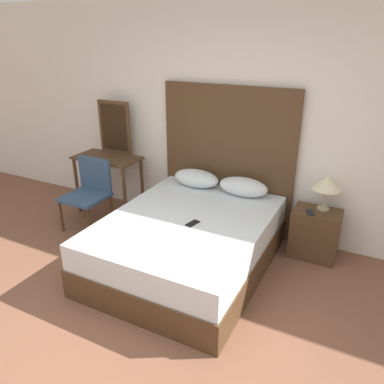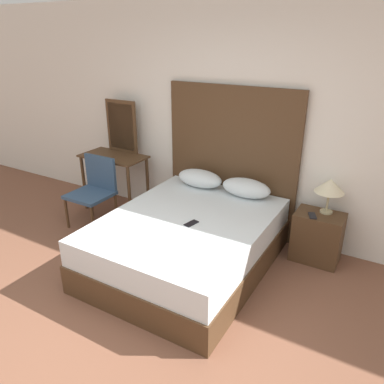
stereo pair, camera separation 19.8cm
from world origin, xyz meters
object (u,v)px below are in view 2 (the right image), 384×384
object	(u,v)px
bed	(187,242)
phone_on_nightstand	(312,216)
phone_on_bed	(191,223)
table_lamp	(330,186)
vanity_desk	(114,167)
nightstand	(317,237)
chair	(95,187)

from	to	relation	value
bed	phone_on_nightstand	size ratio (longest dim) A/B	12.14
phone_on_bed	phone_on_nightstand	xyz separation A→B (m)	(0.98, 0.81, -0.02)
phone_on_bed	table_lamp	bearing A→B (deg)	41.85
vanity_desk	table_lamp	bearing A→B (deg)	3.91
phone_on_bed	nightstand	world-z (taller)	phone_on_bed
table_lamp	phone_on_nightstand	distance (m)	0.35
vanity_desk	chair	xyz separation A→B (m)	(0.04, -0.43, -0.14)
nightstand	chair	distance (m)	2.74
table_lamp	chair	world-z (taller)	table_lamp
nightstand	table_lamp	distance (m)	0.58
vanity_desk	chair	size ratio (longest dim) A/B	1.01
bed	nightstand	xyz separation A→B (m)	(1.15, 0.81, -0.01)
phone_on_bed	phone_on_nightstand	world-z (taller)	phone_on_bed
nightstand	table_lamp	size ratio (longest dim) A/B	1.44
phone_on_nightstand	vanity_desk	distance (m)	2.65
table_lamp	vanity_desk	size ratio (longest dim) A/B	0.43
phone_on_nightstand	chair	bearing A→B (deg)	-169.94
table_lamp	chair	bearing A→B (deg)	-167.11
phone_on_bed	table_lamp	distance (m)	1.48
bed	vanity_desk	size ratio (longest dim) A/B	2.28
table_lamp	phone_on_nightstand	xyz separation A→B (m)	(-0.10, -0.16, -0.29)
bed	phone_on_nightstand	bearing A→B (deg)	33.80
nightstand	vanity_desk	world-z (taller)	vanity_desk
phone_on_bed	bed	bearing A→B (deg)	139.27
bed	phone_on_bed	distance (m)	0.32
nightstand	phone_on_nightstand	world-z (taller)	phone_on_nightstand
nightstand	phone_on_nightstand	bearing A→B (deg)	-126.11
table_lamp	phone_on_nightstand	size ratio (longest dim) A/B	2.31
nightstand	vanity_desk	bearing A→B (deg)	-177.51
phone_on_bed	chair	xyz separation A→B (m)	(-1.63, 0.35, -0.08)
nightstand	table_lamp	world-z (taller)	table_lamp
phone_on_bed	vanity_desk	distance (m)	1.85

